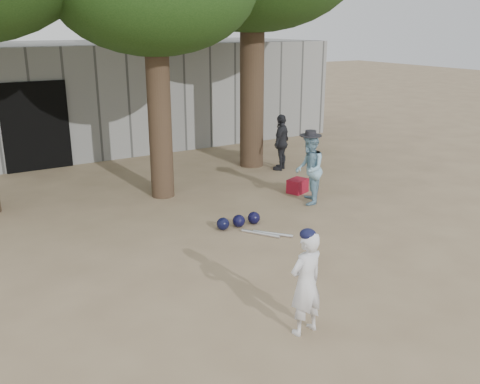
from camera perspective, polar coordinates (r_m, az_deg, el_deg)
ground at (r=7.86m, az=0.02°, el=-9.21°), size 70.00×70.00×0.00m
boy_player at (r=6.36m, az=7.04°, el=-9.64°), size 0.50×0.36×1.29m
spectator_blue at (r=10.89m, az=7.40°, el=2.43°), size 0.86×0.89×1.45m
spectator_dark at (r=13.44m, az=4.43°, el=5.32°), size 0.87×0.75×1.40m
red_bag at (r=11.73m, az=6.15°, el=0.66°), size 0.51×0.45×0.30m
back_building at (r=16.86m, az=-18.72°, el=9.70°), size 16.00×5.24×3.00m
helmet_row at (r=9.71m, az=-0.14°, el=-3.09°), size 0.87×0.25×0.23m
bat_pile at (r=9.38m, az=2.88°, el=-4.45°), size 0.65×0.73×0.06m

